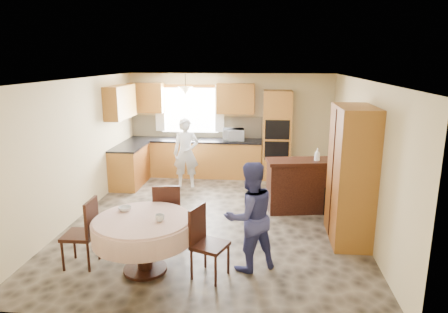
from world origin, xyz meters
name	(u,v)px	position (x,y,z in m)	size (l,w,h in m)	color
floor	(215,218)	(0.00, 0.00, 0.00)	(5.00, 6.00, 0.01)	#70614E
ceiling	(214,79)	(0.00, 0.00, 2.50)	(5.00, 6.00, 0.01)	white
wall_back	(230,125)	(0.00, 3.00, 1.25)	(5.00, 0.02, 2.50)	#CFBB85
wall_front	(178,218)	(0.00, -3.00, 1.25)	(5.00, 0.02, 2.50)	#CFBB85
wall_left	(78,149)	(-2.50, 0.00, 1.25)	(0.02, 6.00, 2.50)	#CFBB85
wall_right	(361,155)	(2.50, 0.00, 1.25)	(0.02, 6.00, 2.50)	#CFBB85
window	(190,110)	(-1.00, 2.98, 1.60)	(1.40, 0.03, 1.10)	white
curtain_left	(160,108)	(-1.75, 2.93, 1.65)	(0.22, 0.02, 1.15)	white
curtain_right	(220,109)	(-0.25, 2.93, 1.65)	(0.22, 0.02, 1.15)	white
base_cab_back	(195,158)	(-0.85, 2.70, 0.44)	(3.30, 0.60, 0.88)	gold
counter_back	(194,140)	(-0.85, 2.70, 0.90)	(3.30, 0.64, 0.04)	black
base_cab_left	(130,166)	(-2.20, 1.80, 0.44)	(0.60, 1.20, 0.88)	gold
counter_left	(129,147)	(-2.20, 1.80, 0.90)	(0.64, 1.20, 0.04)	black
backsplash	(196,127)	(-0.85, 2.99, 1.18)	(3.30, 0.02, 0.55)	#C0B087
wall_cab_left	(146,98)	(-2.05, 2.83, 1.91)	(0.85, 0.33, 0.72)	#A77529
wall_cab_right	(236,99)	(0.15, 2.83, 1.91)	(0.90, 0.33, 0.72)	#A77529
wall_cab_side	(120,102)	(-2.33, 1.80, 1.91)	(0.33, 1.20, 0.72)	#A77529
oven_tower	(277,135)	(1.15, 2.69, 1.06)	(0.66, 0.62, 2.12)	gold
oven_upper	(277,130)	(1.15, 2.38, 1.25)	(0.56, 0.01, 0.45)	black
oven_lower	(277,151)	(1.15, 2.38, 0.75)	(0.56, 0.01, 0.45)	black
pendant	(186,90)	(-1.00, 2.50, 2.12)	(0.36, 0.36, 0.18)	beige
sideboard	(301,187)	(1.58, 0.56, 0.47)	(1.32, 0.54, 0.94)	#3C1B10
space_heater	(331,200)	(2.13, 0.47, 0.27)	(0.39, 0.27, 0.53)	black
cupboard	(351,175)	(2.22, -0.61, 1.07)	(0.56, 1.13, 2.15)	gold
dining_table	(143,230)	(-0.73, -1.92, 0.60)	(1.35, 1.35, 0.77)	#3C1B10
chair_left	(85,230)	(-1.59, -1.86, 0.54)	(0.43, 0.43, 0.97)	#3C1B10
chair_back	(168,212)	(-0.59, -1.13, 0.56)	(0.50, 0.50, 1.01)	#3C1B10
chair_right	(205,238)	(0.11, -1.96, 0.53)	(0.54, 0.54, 0.97)	#3C1B10
framed_picture	(357,124)	(2.47, 0.38, 1.72)	(0.06, 0.53, 0.44)	gold
microwave	(233,135)	(0.11, 2.65, 1.06)	(0.51, 0.35, 0.28)	silver
person_sink	(186,153)	(-0.88, 1.81, 0.78)	(0.57, 0.38, 1.56)	silver
person_dining	(250,216)	(0.69, -1.70, 0.76)	(0.74, 0.58, 1.52)	navy
bowl_sideboard	(282,161)	(1.19, 0.56, 0.97)	(0.23, 0.23, 0.06)	#B2B2B2
bottle_sideboard	(317,156)	(1.84, 0.56, 1.09)	(0.11, 0.11, 0.29)	silver
cup_table	(160,218)	(-0.48, -2.00, 0.82)	(0.12, 0.12, 0.09)	#B2B2B2
bowl_table	(125,209)	(-1.06, -1.68, 0.80)	(0.18, 0.18, 0.06)	#B2B2B2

